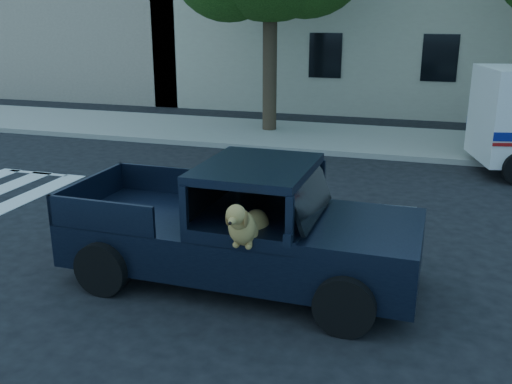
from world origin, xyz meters
TOP-DOWN VIEW (x-y plane):
  - ground at (0.00, 0.00)m, footprint 120.00×120.00m
  - far_sidewalk at (0.00, 9.20)m, footprint 60.00×4.00m
  - lane_stripes at (2.00, 3.40)m, footprint 21.60×0.14m
  - building_left at (-15.00, 16.50)m, footprint 12.00×6.00m
  - pickup_truck at (-1.57, -0.62)m, footprint 4.92×2.53m

SIDE VIEW (x-z plane):
  - ground at x=0.00m, z-range 0.00..0.00m
  - lane_stripes at x=2.00m, z-range 0.00..0.01m
  - far_sidewalk at x=0.00m, z-range 0.00..0.15m
  - pickup_truck at x=-1.57m, z-range -0.28..1.47m
  - building_left at x=-15.00m, z-range 0.00..8.00m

